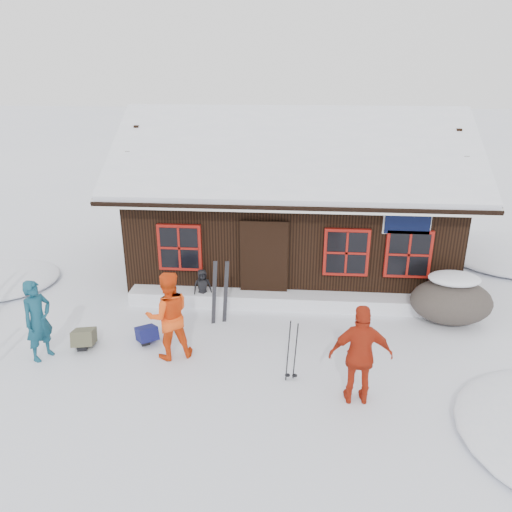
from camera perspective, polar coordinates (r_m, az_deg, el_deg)
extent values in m
plane|color=white|center=(10.15, -5.25, -11.17)|extent=(120.00, 120.00, 0.00)
cube|color=black|center=(14.06, 4.08, 3.88)|extent=(8.00, 5.00, 2.50)
cube|color=black|center=(12.14, 4.22, 11.31)|extent=(8.90, 3.14, 1.88)
cube|color=black|center=(15.05, 4.39, 13.22)|extent=(8.90, 3.14, 1.88)
cube|color=white|center=(12.11, 4.24, 11.97)|extent=(8.72, 3.07, 1.86)
cube|color=white|center=(15.03, 4.41, 13.74)|extent=(8.72, 3.07, 1.86)
cube|color=white|center=(13.49, 4.42, 16.02)|extent=(8.81, 0.22, 0.14)
cube|color=silver|center=(10.89, 3.99, 5.48)|extent=(8.90, 0.10, 0.20)
cube|color=black|center=(11.77, 0.92, -0.87)|extent=(1.00, 0.10, 2.00)
cube|color=black|center=(11.60, 16.95, 3.89)|extent=(1.00, 0.06, 0.60)
cube|color=maroon|center=(11.92, -8.71, 0.98)|extent=(1.04, 0.10, 1.14)
cube|color=black|center=(11.89, -8.75, 0.91)|extent=(0.90, 0.04, 1.00)
cube|color=maroon|center=(11.67, 10.28, 0.42)|extent=(1.04, 0.10, 1.14)
cube|color=black|center=(11.63, 10.29, 0.36)|extent=(0.90, 0.04, 1.00)
cube|color=maroon|center=(11.89, 17.00, 0.21)|extent=(1.04, 0.10, 1.14)
cube|color=black|center=(11.86, 17.04, 0.15)|extent=(0.90, 0.04, 1.00)
cube|color=white|center=(11.90, 3.73, -5.01)|extent=(7.60, 0.60, 0.35)
ellipsoid|color=white|center=(14.77, -26.76, -2.75)|extent=(2.80, 2.80, 0.34)
ellipsoid|color=white|center=(16.68, 26.94, -0.17)|extent=(4.00, 4.00, 0.48)
imported|color=navy|center=(10.49, -23.65, -6.74)|extent=(0.61, 0.71, 1.64)
imported|color=#F14911|center=(9.78, -9.98, -6.71)|extent=(1.06, 0.96, 1.79)
imported|color=#AF2912|center=(8.59, 11.88, -11.05)|extent=(1.07, 0.48, 1.80)
imported|color=black|center=(11.91, -6.13, -3.58)|extent=(0.51, 0.41, 0.90)
ellipsoid|color=#4A423B|center=(11.90, 21.39, -4.86)|extent=(1.78, 1.33, 0.98)
ellipsoid|color=white|center=(11.73, 21.66, -2.98)|extent=(1.12, 0.81, 0.25)
cube|color=black|center=(10.96, -4.79, -4.34)|extent=(0.17, 0.11, 1.52)
cube|color=black|center=(10.97, -3.49, -4.27)|extent=(0.19, 0.07, 1.52)
cylinder|color=black|center=(9.13, 3.69, -10.89)|extent=(0.09, 0.11, 1.22)
cylinder|color=black|center=(9.13, 4.53, -10.91)|extent=(0.09, 0.11, 1.22)
cube|color=#121651|center=(10.69, -12.34, -8.97)|extent=(0.59, 0.63, 0.28)
cube|color=#4F4E39|center=(10.86, -19.02, -9.09)|extent=(0.53, 0.63, 0.30)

